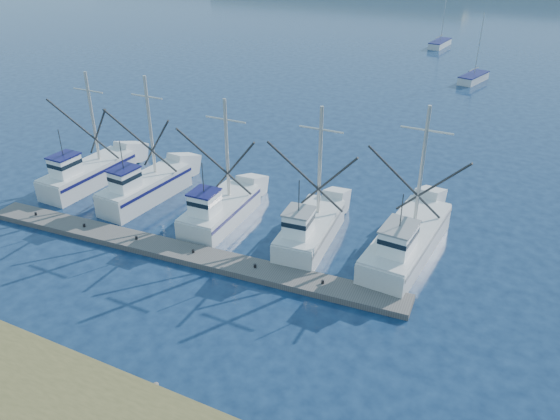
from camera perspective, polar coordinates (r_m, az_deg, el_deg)
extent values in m
plane|color=#0C1C35|center=(26.43, -4.24, -13.86)|extent=(500.00, 500.00, 0.00)
cube|color=#5A5450|center=(33.08, -10.51, -4.32)|extent=(27.65, 3.64, 0.37)
cube|color=silver|center=(43.31, -19.35, 3.43)|extent=(2.64, 7.73, 1.50)
cube|color=white|center=(41.54, -21.52, 4.26)|extent=(1.47, 1.91, 1.50)
cylinder|color=#B7B2A8|center=(42.75, -19.00, 9.11)|extent=(0.22, 0.22, 6.72)
cube|color=silver|center=(39.65, -13.85, 2.04)|extent=(2.85, 7.47, 1.60)
cube|color=white|center=(37.76, -15.88, 3.02)|extent=(1.47, 1.88, 1.50)
cylinder|color=#B7B2A8|center=(38.92, -13.41, 8.48)|extent=(0.22, 0.22, 7.02)
cube|color=silver|center=(36.01, -6.23, -0.24)|extent=(2.87, 6.81, 1.35)
cube|color=white|center=(34.09, -7.87, 0.64)|extent=(1.58, 1.70, 1.50)
cylinder|color=#B7B2A8|center=(35.20, -5.57, 6.30)|extent=(0.22, 0.22, 6.66)
cube|color=silver|center=(33.41, 3.16, -2.36)|extent=(3.10, 7.10, 1.50)
cube|color=white|center=(31.26, 1.94, -1.45)|extent=(1.59, 1.81, 1.50)
cylinder|color=#B7B2A8|center=(32.51, 4.19, 4.97)|extent=(0.22, 0.22, 6.87)
cube|color=silver|center=(32.96, 13.08, -3.45)|extent=(3.28, 9.48, 1.63)
cube|color=white|center=(30.15, 12.25, -3.06)|extent=(1.70, 2.37, 1.50)
cylinder|color=#B7B2A8|center=(32.40, 14.62, 4.51)|extent=(0.22, 0.22, 7.12)
cube|color=silver|center=(73.08, 19.55, 12.84)|extent=(3.03, 5.62, 0.90)
cylinder|color=#B7B2A8|center=(72.53, 20.11, 15.96)|extent=(0.12, 0.12, 7.20)
cube|color=silver|center=(93.29, 16.36, 16.31)|extent=(2.44, 6.27, 0.90)
cylinder|color=#B7B2A8|center=(92.92, 16.75, 18.77)|extent=(0.12, 0.12, 7.20)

